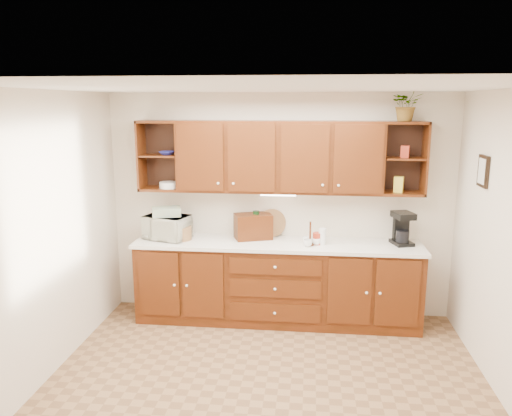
% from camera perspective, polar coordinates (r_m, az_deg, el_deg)
% --- Properties ---
extents(floor, '(4.00, 4.00, 0.00)m').
position_cam_1_polar(floor, '(4.71, 1.09, -19.90)').
color(floor, olive).
rests_on(floor, ground).
extents(ceiling, '(4.00, 4.00, 0.00)m').
position_cam_1_polar(ceiling, '(4.00, 1.24, 13.61)').
color(ceiling, white).
rests_on(ceiling, back_wall).
extents(back_wall, '(4.00, 0.00, 4.00)m').
position_cam_1_polar(back_wall, '(5.87, 2.68, 0.28)').
color(back_wall, beige).
rests_on(back_wall, floor).
extents(left_wall, '(0.00, 3.50, 3.50)m').
position_cam_1_polar(left_wall, '(4.77, -23.55, -3.43)').
color(left_wall, beige).
rests_on(left_wall, floor).
extents(base_cabinets, '(3.20, 0.60, 0.90)m').
position_cam_1_polar(base_cabinets, '(5.81, 2.41, -8.56)').
color(base_cabinets, '#361806').
rests_on(base_cabinets, floor).
extents(countertop, '(3.24, 0.64, 0.04)m').
position_cam_1_polar(countertop, '(5.66, 2.44, -4.12)').
color(countertop, white).
rests_on(countertop, base_cabinets).
extents(upper_cabinets, '(3.20, 0.33, 0.80)m').
position_cam_1_polar(upper_cabinets, '(5.62, 2.73, 5.88)').
color(upper_cabinets, '#361806').
rests_on(upper_cabinets, back_wall).
extents(undercabinet_light, '(0.40, 0.05, 0.02)m').
position_cam_1_polar(undercabinet_light, '(5.62, 2.56, 1.54)').
color(undercabinet_light, white).
rests_on(undercabinet_light, upper_cabinets).
extents(framed_picture, '(0.03, 0.24, 0.30)m').
position_cam_1_polar(framed_picture, '(5.19, 24.54, 3.85)').
color(framed_picture, black).
rests_on(framed_picture, right_wall).
extents(wicker_basket, '(0.27, 0.27, 0.15)m').
position_cam_1_polar(wicker_basket, '(5.80, -8.62, -2.85)').
color(wicker_basket, olive).
rests_on(wicker_basket, countertop).
extents(microwave, '(0.57, 0.46, 0.27)m').
position_cam_1_polar(microwave, '(5.85, -10.15, -2.17)').
color(microwave, white).
rests_on(microwave, countertop).
extents(towel_stack, '(0.38, 0.32, 0.10)m').
position_cam_1_polar(towel_stack, '(5.81, -10.22, -0.41)').
color(towel_stack, '#CCC860').
rests_on(towel_stack, microwave).
extents(wine_bottle, '(0.07, 0.07, 0.33)m').
position_cam_1_polar(wine_bottle, '(5.75, 0.01, -1.93)').
color(wine_bottle, black).
rests_on(wine_bottle, countertop).
extents(woven_tray, '(0.34, 0.18, 0.33)m').
position_cam_1_polar(woven_tray, '(5.89, 1.84, -3.17)').
color(woven_tray, olive).
rests_on(woven_tray, countertop).
extents(bread_box, '(0.48, 0.38, 0.29)m').
position_cam_1_polar(bread_box, '(5.76, -0.34, -2.11)').
color(bread_box, '#361806').
rests_on(bread_box, countertop).
extents(mug_tree, '(0.23, 0.23, 0.26)m').
position_cam_1_polar(mug_tree, '(5.56, 6.19, -3.80)').
color(mug_tree, '#361806').
rests_on(mug_tree, countertop).
extents(canister_red, '(0.12, 0.12, 0.13)m').
position_cam_1_polar(canister_red, '(5.59, 7.02, -3.48)').
color(canister_red, '#A52C18').
rests_on(canister_red, countertop).
extents(canister_white, '(0.09, 0.09, 0.18)m').
position_cam_1_polar(canister_white, '(5.58, 7.58, -3.25)').
color(canister_white, white).
rests_on(canister_white, countertop).
extents(canister_yellow, '(0.10, 0.10, 0.11)m').
position_cam_1_polar(canister_yellow, '(5.66, 7.29, -3.38)').
color(canister_yellow, yellow).
rests_on(canister_yellow, countertop).
extents(coffee_maker, '(0.26, 0.30, 0.37)m').
position_cam_1_polar(coffee_maker, '(5.77, 16.36, -2.27)').
color(coffee_maker, black).
rests_on(coffee_maker, countertop).
extents(bowl_stack, '(0.21, 0.21, 0.04)m').
position_cam_1_polar(bowl_stack, '(5.82, -10.13, 6.21)').
color(bowl_stack, '#282C93').
rests_on(bowl_stack, upper_cabinets).
extents(plate_stack, '(0.26, 0.26, 0.07)m').
position_cam_1_polar(plate_stack, '(5.84, -9.92, 2.61)').
color(plate_stack, white).
rests_on(plate_stack, upper_cabinets).
extents(pantry_box_yellow, '(0.12, 0.10, 0.17)m').
position_cam_1_polar(pantry_box_yellow, '(5.69, 15.99, 2.60)').
color(pantry_box_yellow, yellow).
rests_on(pantry_box_yellow, upper_cabinets).
extents(pantry_box_red, '(0.10, 0.10, 0.13)m').
position_cam_1_polar(pantry_box_red, '(5.66, 16.67, 6.19)').
color(pantry_box_red, '#A52C18').
rests_on(pantry_box_red, upper_cabinets).
extents(potted_plant, '(0.33, 0.29, 0.36)m').
position_cam_1_polar(potted_plant, '(5.62, 16.85, 11.28)').
color(potted_plant, '#999999').
rests_on(potted_plant, upper_cabinets).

